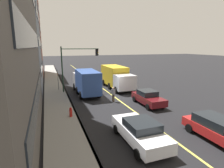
# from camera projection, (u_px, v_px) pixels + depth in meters

# --- Properties ---
(ground) EXTENTS (200.00, 200.00, 0.00)m
(ground) POSITION_uv_depth(u_px,v_px,m) (115.00, 97.00, 21.27)
(ground) COLOR black
(sidewalk_slab) EXTENTS (80.00, 2.73, 0.15)m
(sidewalk_slab) POSITION_uv_depth(u_px,v_px,m) (58.00, 102.00, 19.10)
(sidewalk_slab) COLOR gray
(sidewalk_slab) RESTS_ON ground
(curb_edge) EXTENTS (80.00, 0.16, 0.15)m
(curb_edge) POSITION_uv_depth(u_px,v_px,m) (70.00, 101.00, 19.53)
(curb_edge) COLOR slate
(curb_edge) RESTS_ON ground
(lane_stripe_center) EXTENTS (80.00, 0.16, 0.01)m
(lane_stripe_center) POSITION_uv_depth(u_px,v_px,m) (115.00, 97.00, 21.27)
(lane_stripe_center) COLOR #D8CC4C
(lane_stripe_center) RESTS_ON ground
(building_glass_right) EXTENTS (10.60, 8.15, 15.31)m
(building_glass_right) POSITION_uv_depth(u_px,v_px,m) (19.00, 37.00, 35.38)
(building_glass_right) COLOR brown
(building_glass_right) RESTS_ON ground
(car_white) EXTENTS (4.74, 2.09, 1.50)m
(car_white) POSITION_uv_depth(u_px,v_px,m) (140.00, 131.00, 11.14)
(car_white) COLOR silver
(car_white) RESTS_ON ground
(car_red) EXTENTS (4.57, 1.98, 1.48)m
(car_red) POSITION_uv_depth(u_px,v_px,m) (218.00, 129.00, 11.44)
(car_red) COLOR red
(car_red) RESTS_ON ground
(car_maroon) EXTENTS (4.19, 1.93, 1.46)m
(car_maroon) POSITION_uv_depth(u_px,v_px,m) (148.00, 98.00, 18.46)
(car_maroon) COLOR #591116
(car_maroon) RESTS_ON ground
(truck_yellow) EXTENTS (7.48, 2.62, 3.06)m
(truck_yellow) POSITION_uv_depth(u_px,v_px,m) (116.00, 77.00, 25.75)
(truck_yellow) COLOR silver
(truck_yellow) RESTS_ON ground
(truck_blue) EXTENTS (7.00, 2.41, 3.03)m
(truck_blue) POSITION_uv_depth(u_px,v_px,m) (86.00, 81.00, 22.46)
(truck_blue) COLOR silver
(truck_blue) RESTS_ON ground
(pedestrian_with_backpack) EXTENTS (0.44, 0.45, 1.63)m
(pedestrian_with_backpack) POSITION_uv_depth(u_px,v_px,m) (113.00, 93.00, 19.38)
(pedestrian_with_backpack) COLOR brown
(pedestrian_with_backpack) RESTS_ON ground
(traffic_light_mast) EXTENTS (0.28, 4.87, 5.87)m
(traffic_light_mast) POSITION_uv_depth(u_px,v_px,m) (77.00, 61.00, 23.08)
(traffic_light_mast) COLOR #1E3823
(traffic_light_mast) RESTS_ON ground
(street_sign_post) EXTENTS (0.60, 0.08, 2.78)m
(street_sign_post) POSITION_uv_depth(u_px,v_px,m) (58.00, 79.00, 24.18)
(street_sign_post) COLOR slate
(street_sign_post) RESTS_ON ground
(fire_hydrant) EXTENTS (0.24, 0.24, 0.94)m
(fire_hydrant) POSITION_uv_depth(u_px,v_px,m) (71.00, 113.00, 15.00)
(fire_hydrant) COLOR red
(fire_hydrant) RESTS_ON ground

